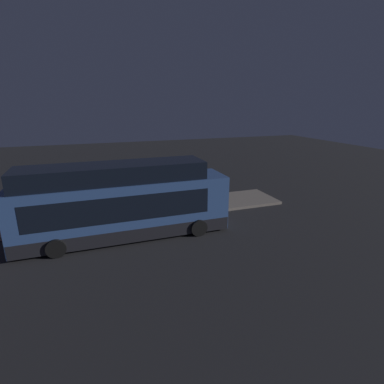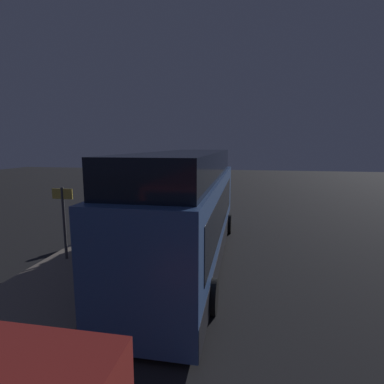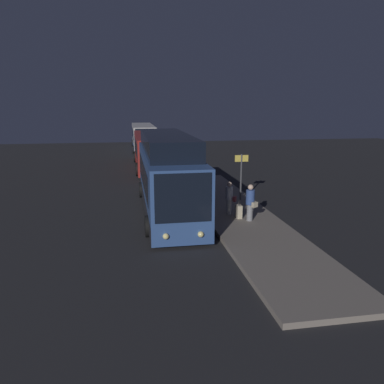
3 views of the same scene
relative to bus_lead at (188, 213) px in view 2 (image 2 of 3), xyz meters
name	(u,v)px [view 2 (image 2 of 3)]	position (x,y,z in m)	size (l,w,h in m)	color
ground	(193,249)	(1.28, 0.05, -1.81)	(80.00, 80.00, 0.00)	#232326
platform	(118,242)	(1.28, 3.35, -1.72)	(20.00, 3.40, 0.19)	slate
bus_lead	(188,213)	(0.00, 0.00, 0.00)	(11.15, 2.76, 4.03)	#33518C
passenger_boarding	(132,218)	(1.77, 2.88, -0.73)	(0.52, 0.61, 1.64)	silver
passenger_waiting	(128,211)	(2.97, 3.55, -0.70)	(0.67, 0.56, 1.73)	gray
suitcase	(132,226)	(2.43, 3.16, -1.31)	(0.47, 0.24, 0.87)	beige
sign_post	(64,215)	(-1.00, 4.30, 0.01)	(0.10, 0.77, 2.61)	#4C4C51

